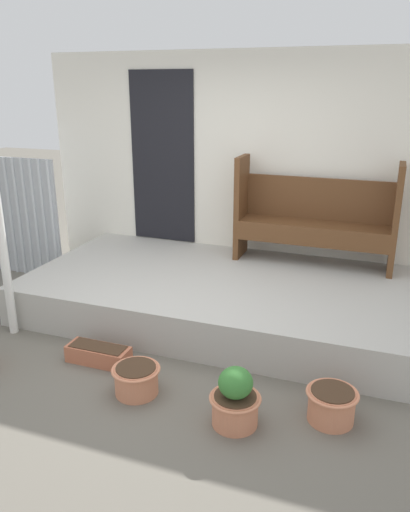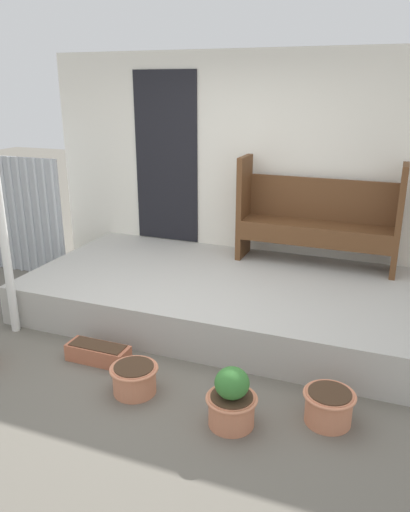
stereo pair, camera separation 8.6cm
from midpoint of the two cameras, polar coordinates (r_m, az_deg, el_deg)
The scene contains 9 objects.
ground_plane at distance 4.42m, azimuth -4.11°, elevation -11.38°, with size 24.00×24.00×0.00m, color #666056.
porch_slab at distance 5.12m, azimuth 2.11°, elevation -4.46°, with size 3.79×2.03×0.39m.
house_wall at distance 5.78m, azimuth 5.30°, elevation 9.68°, with size 4.99×0.08×2.60m.
support_post at distance 4.79m, azimuth -21.77°, elevation 3.83°, with size 0.08×0.08×2.18m.
bench at distance 5.43m, azimuth 13.21°, elevation 4.66°, with size 1.68×0.41×1.12m.
flower_pot_middle at distance 3.93m, azimuth -7.43°, elevation -13.64°, with size 0.37×0.37×0.22m.
flower_pot_right at distance 3.55m, azimuth 3.79°, elevation -16.16°, with size 0.36×0.36×0.44m.
flower_pot_far_right at distance 3.70m, azimuth 14.63°, elevation -16.23°, with size 0.36×0.36×0.24m.
planter_box_rect at distance 4.39m, azimuth -11.55°, elevation -10.81°, with size 0.54×0.20×0.15m.
Camera 2 is at (1.70, -3.42, 2.23)m, focal length 35.00 mm.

